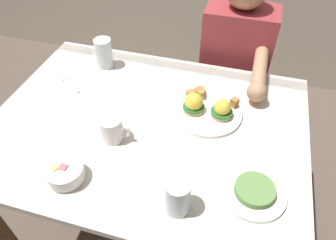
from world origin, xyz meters
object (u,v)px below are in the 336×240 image
Objects in this scene: dining_table at (148,141)px; fruit_bowl at (65,173)px; eggs_benedict_plate at (207,108)px; coffee_mug at (112,129)px; water_glass_near at (104,55)px; fork at (68,83)px; side_plate at (254,192)px; water_glass_far at (177,198)px; diner_person at (234,66)px.

fruit_bowl is at bearing -118.14° from dining_table.
coffee_mug is at bearing -143.08° from eggs_benedict_plate.
fruit_bowl is 0.64m from water_glass_near.
fruit_bowl is 0.85× the size of fork.
dining_table is 0.45m from fork.
eggs_benedict_plate is 0.37m from coffee_mug.
eggs_benedict_plate reaches higher than fruit_bowl.
fork is at bearing 118.28° from fruit_bowl.
side_plate is at bearing -35.24° from water_glass_near.
water_glass_far reaches higher than dining_table.
fruit_bowl is (-0.17, -0.31, 0.14)m from dining_table.
water_glass_near is (-0.14, 0.62, 0.03)m from fruit_bowl.
side_plate is (0.51, -0.10, -0.04)m from coffee_mug.
diner_person is (-0.15, 0.81, -0.10)m from side_plate.
eggs_benedict_plate is 0.57m from fruit_bowl.
coffee_mug reaches higher than dining_table.
fruit_bowl reaches higher than fork.
fruit_bowl is 0.51m from fork.
water_glass_far reaches higher than coffee_mug.
fork is 1.14× the size of water_glass_far.
coffee_mug is at bearing -116.95° from diner_person.
fruit_bowl is at bearing -115.57° from diner_person.
eggs_benedict_plate is (0.21, 0.12, 0.13)m from dining_table.
diner_person is (0.68, 0.46, -0.09)m from fork.
fruit_bowl is at bearing -110.58° from coffee_mug.
eggs_benedict_plate is 2.42× the size of coffee_mug.
fruit_bowl is 1.02m from diner_person.
diner_person is at bearing 64.43° from fruit_bowl.
dining_table is 10.00× the size of fruit_bowl.
eggs_benedict_plate reaches higher than dining_table.
coffee_mug is at bearing -37.56° from fork.
dining_table is 6.00× the size of side_plate.
water_glass_far reaches higher than eggs_benedict_plate.
water_glass_far is (0.37, -0.00, 0.02)m from fruit_bowl.
coffee_mug is 0.36m from water_glass_far.
water_glass_far is (0.29, -0.21, 0.00)m from coffee_mug.
diner_person reaches higher than coffee_mug.
fruit_bowl is 0.22m from coffee_mug.
water_glass_far is at bearing -35.32° from coffee_mug.
diner_person is at bearing 82.80° from eggs_benedict_plate.
water_glass_near is (-0.31, 0.31, 0.17)m from dining_table.
side_plate is (0.83, -0.34, 0.01)m from fork.
eggs_benedict_plate is at bearing 89.41° from water_glass_far.
eggs_benedict_plate is 1.35× the size of side_plate.
water_glass_near is at bearing 159.57° from eggs_benedict_plate.
fruit_bowl is (-0.38, -0.43, 0.00)m from eggs_benedict_plate.
water_glass_near is at bearing 134.69° from dining_table.
side_plate is 0.83m from diner_person.
fruit_bowl is at bearing 179.60° from water_glass_far.
coffee_mug is 0.81m from diner_person.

